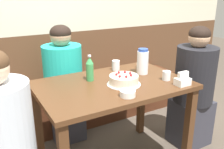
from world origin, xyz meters
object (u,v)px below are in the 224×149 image
(bowl_rice_small, at_px, (128,93))
(glass_tumbler_short, at_px, (166,76))
(person_pale_blue_shirt, at_px, (64,85))
(soju_bottle, at_px, (90,69))
(birthday_cake, at_px, (124,80))
(napkin_holder, at_px, (183,80))
(bowl_soup_white, at_px, (142,66))
(glass_water_tall, at_px, (116,65))
(bench_seat, at_px, (76,105))
(water_pitcher, at_px, (143,62))
(person_teal_shirt, at_px, (193,89))

(bowl_rice_small, distance_m, glass_tumbler_short, 0.46)
(person_pale_blue_shirt, bearing_deg, soju_bottle, 6.14)
(birthday_cake, distance_m, person_pale_blue_shirt, 0.78)
(napkin_holder, bearing_deg, soju_bottle, 142.11)
(bowl_soup_white, distance_m, glass_water_tall, 0.25)
(napkin_holder, bearing_deg, glass_tumbler_short, 100.50)
(birthday_cake, bearing_deg, bench_seat, 93.58)
(water_pitcher, height_order, glass_water_tall, water_pitcher)
(birthday_cake, distance_m, water_pitcher, 0.32)
(soju_bottle, bearing_deg, person_teal_shirt, -11.64)
(birthday_cake, xyz_separation_m, glass_tumbler_short, (0.35, -0.08, 0.00))
(birthday_cake, relative_size, glass_water_tall, 2.93)
(glass_water_tall, bearing_deg, person_teal_shirt, -27.07)
(bench_seat, height_order, glass_water_tall, glass_water_tall)
(glass_water_tall, relative_size, person_pale_blue_shirt, 0.08)
(water_pitcher, bearing_deg, birthday_cake, -152.51)
(bench_seat, height_order, water_pitcher, water_pitcher)
(napkin_holder, bearing_deg, bench_seat, 110.95)
(bench_seat, xyz_separation_m, glass_tumbler_short, (0.41, -0.98, 0.57))
(bench_seat, relative_size, soju_bottle, 12.27)
(glass_water_tall, bearing_deg, bench_seat, 108.47)
(water_pitcher, height_order, bowl_soup_white, water_pitcher)
(bench_seat, height_order, soju_bottle, soju_bottle)
(glass_tumbler_short, bearing_deg, napkin_holder, -79.50)
(bench_seat, relative_size, birthday_cake, 9.90)
(glass_water_tall, distance_m, glass_tumbler_short, 0.47)
(soju_bottle, height_order, bowl_rice_small, soju_bottle)
(water_pitcher, distance_m, glass_tumbler_short, 0.25)
(soju_bottle, bearing_deg, glass_tumbler_short, -28.42)
(bench_seat, distance_m, glass_tumbler_short, 1.21)
(water_pitcher, bearing_deg, soju_bottle, 172.44)
(water_pitcher, distance_m, soju_bottle, 0.47)
(water_pitcher, bearing_deg, bench_seat, 113.99)
(birthday_cake, distance_m, bowl_soup_white, 0.46)
(bowl_rice_small, height_order, glass_tumbler_short, glass_tumbler_short)
(glass_tumbler_short, bearing_deg, bench_seat, 112.42)
(napkin_holder, bearing_deg, glass_water_tall, 113.32)
(soju_bottle, relative_size, person_teal_shirt, 0.18)
(soju_bottle, bearing_deg, glass_water_tall, 22.89)
(bowl_rice_small, relative_size, person_pale_blue_shirt, 0.09)
(napkin_holder, bearing_deg, bowl_rice_small, 176.28)
(napkin_holder, xyz_separation_m, bowl_rice_small, (-0.47, 0.03, -0.02))
(bench_seat, xyz_separation_m, person_pale_blue_shirt, (-0.18, -0.19, 0.33))
(glass_tumbler_short, bearing_deg, bowl_rice_small, -165.21)
(water_pitcher, relative_size, bowl_soup_white, 2.16)
(soju_bottle, relative_size, napkin_holder, 1.88)
(water_pitcher, bearing_deg, bowl_soup_white, 54.32)
(bowl_soup_white, xyz_separation_m, glass_tumbler_short, (-0.02, -0.36, 0.02))
(bowl_soup_white, bearing_deg, person_pale_blue_shirt, 144.68)
(birthday_cake, bearing_deg, person_pale_blue_shirt, 108.59)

